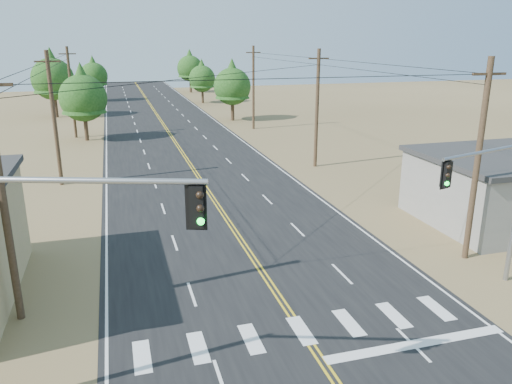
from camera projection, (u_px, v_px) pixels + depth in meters
name	position (u px, v px, depth m)	size (l,w,h in m)	color
road	(201.00, 181.00, 39.37)	(15.00, 200.00, 0.02)	black
utility_pole_left_near	(2.00, 197.00, 18.56)	(1.80, 0.30, 10.00)	#4C3826
utility_pole_left_mid	(54.00, 118.00, 36.93)	(1.80, 0.30, 10.00)	#4C3826
utility_pole_left_far	(71.00, 92.00, 55.30)	(1.80, 0.30, 10.00)	#4C3826
utility_pole_right_near	(478.00, 160.00, 24.10)	(1.80, 0.30, 10.00)	#4C3826
utility_pole_right_mid	(317.00, 108.00, 42.48)	(1.80, 0.30, 10.00)	#4C3826
utility_pole_right_far	(253.00, 87.00, 60.85)	(1.80, 0.30, 10.00)	#4C3826
signal_mast_left	(35.00, 256.00, 13.53)	(6.62, 2.46, 7.45)	gray
signal_mast_right	(498.00, 193.00, 21.06)	(5.45, 1.85, 6.63)	gray
tree_left_near	(83.00, 93.00, 53.69)	(5.06, 5.06, 8.43)	#3F2D1E
tree_left_mid	(52.00, 75.00, 69.79)	(5.85, 5.85, 9.75)	#3F2D1E
tree_left_far	(93.00, 73.00, 88.52)	(4.82, 4.82, 8.04)	#3F2D1E
tree_right_near	(232.00, 83.00, 67.29)	(5.01, 5.01, 8.34)	#3F2D1E
tree_right_mid	(202.00, 76.00, 86.20)	(4.54, 4.54, 7.57)	#3F2D1E
tree_right_far	(190.00, 66.00, 103.41)	(5.33, 5.33, 8.88)	#3F2D1E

